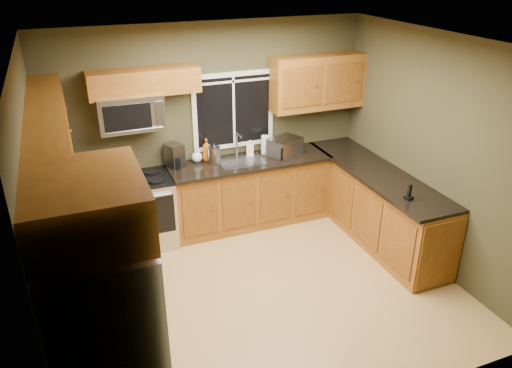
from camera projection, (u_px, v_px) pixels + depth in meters
floor at (263, 289)px, 5.63m from camera, size 4.20×4.20×0.00m
ceiling at (265, 44)px, 4.48m from camera, size 4.20×4.20×0.00m
back_wall at (212, 127)px, 6.56m from camera, size 4.20×0.00×4.20m
front_wall at (361, 279)px, 3.54m from camera, size 4.20×0.00×4.20m
left_wall at (42, 218)px, 4.35m from camera, size 0.00×3.60×3.60m
right_wall at (432, 152)px, 5.75m from camera, size 0.00×3.60×3.60m
window at (234, 110)px, 6.56m from camera, size 1.12×0.03×1.02m
base_cabinets_left at (88, 267)px, 5.23m from camera, size 0.60×2.65×0.90m
countertop_left at (84, 228)px, 5.04m from camera, size 0.65×2.65×0.04m
base_cabinets_back at (250, 193)px, 6.83m from camera, size 2.17×0.60×0.90m
countertop_back at (250, 162)px, 6.61m from camera, size 2.17×0.65×0.04m
base_cabinets_peninsula at (375, 206)px, 6.49m from camera, size 0.60×2.52×0.90m
countertop_peninsula at (377, 173)px, 6.29m from camera, size 0.65×2.50×0.04m
upper_cabinets_left at (51, 143)px, 4.59m from camera, size 0.33×2.65×0.72m
upper_cabinets_back_left at (144, 82)px, 5.83m from camera, size 1.30×0.33×0.30m
upper_cabinets_back_right at (317, 82)px, 6.69m from camera, size 1.30×0.33×0.72m
upper_cabinet_over_fridge at (86, 206)px, 3.09m from camera, size 0.72×0.90×0.38m
refrigerator at (109, 346)px, 3.57m from camera, size 0.74×0.90×1.80m
range at (143, 211)px, 6.31m from camera, size 0.76×0.69×0.94m
microwave at (130, 112)px, 5.89m from camera, size 0.76×0.41×0.42m
sink at (242, 160)px, 6.58m from camera, size 0.60×0.42×0.36m
toaster_oven at (285, 147)px, 6.68m from camera, size 0.51×0.47×0.26m
coffee_maker at (175, 156)px, 6.36m from camera, size 0.25×0.29×0.30m
kettle at (214, 154)px, 6.45m from camera, size 0.18×0.18×0.28m
paper_towel_roll at (265, 145)px, 6.79m from camera, size 0.12×0.12×0.28m
soap_bottle_a at (207, 150)px, 6.55m from camera, size 0.12×0.12×0.29m
soap_bottle_b at (250, 148)px, 6.73m from camera, size 0.12×0.12×0.21m
soap_bottle_c at (197, 155)px, 6.53m from camera, size 0.19×0.19×0.18m
cordless_phone at (409, 195)px, 5.56m from camera, size 0.10×0.10×0.18m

